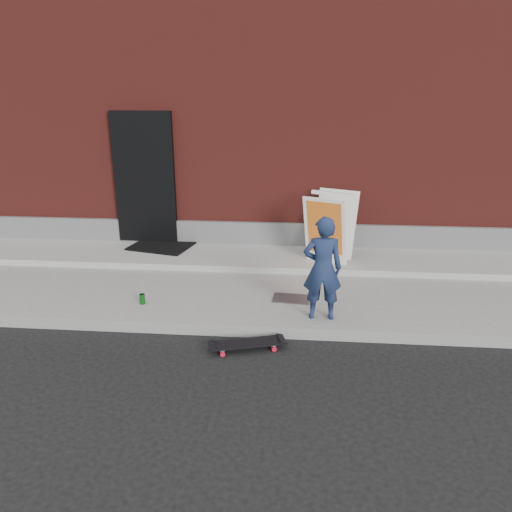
# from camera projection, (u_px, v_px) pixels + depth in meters

# --- Properties ---
(ground) EXTENTS (80.00, 80.00, 0.00)m
(ground) POSITION_uv_depth(u_px,v_px,m) (289.00, 339.00, 6.09)
(ground) COLOR black
(ground) RESTS_ON ground
(sidewalk) EXTENTS (20.00, 3.00, 0.15)m
(sidewalk) POSITION_uv_depth(u_px,v_px,m) (292.00, 286.00, 7.48)
(sidewalk) COLOR gray
(sidewalk) RESTS_ON ground
(apron) EXTENTS (20.00, 1.20, 0.10)m
(apron) POSITION_uv_depth(u_px,v_px,m) (293.00, 258.00, 8.28)
(apron) COLOR #999993
(apron) RESTS_ON sidewalk
(building) EXTENTS (20.00, 8.10, 5.00)m
(building) POSITION_uv_depth(u_px,v_px,m) (299.00, 103.00, 11.85)
(building) COLOR maroon
(building) RESTS_ON ground
(child) EXTENTS (0.49, 0.33, 1.32)m
(child) POSITION_uv_depth(u_px,v_px,m) (322.00, 269.00, 6.11)
(child) COLOR #1B2A4D
(child) RESTS_ON sidewalk
(skateboard) EXTENTS (0.90, 0.46, 0.10)m
(skateboard) POSITION_uv_depth(u_px,v_px,m) (247.00, 344.00, 5.83)
(skateboard) COLOR red
(skateboard) RESTS_ON ground
(pizza_sign) EXTENTS (0.92, 0.98, 1.11)m
(pizza_sign) POSITION_uv_depth(u_px,v_px,m) (330.00, 227.00, 7.89)
(pizza_sign) COLOR white
(pizza_sign) RESTS_ON apron
(soda_can) EXTENTS (0.09, 0.09, 0.14)m
(soda_can) POSITION_uv_depth(u_px,v_px,m) (142.00, 299.00, 6.69)
(soda_can) COLOR #16701F
(soda_can) RESTS_ON sidewalk
(doormat) EXTENTS (1.17, 1.03, 0.03)m
(doormat) POSITION_uv_depth(u_px,v_px,m) (162.00, 245.00, 8.73)
(doormat) COLOR black
(doormat) RESTS_ON apron
(utility_plate) EXTENTS (0.53, 0.36, 0.02)m
(utility_plate) POSITION_uv_depth(u_px,v_px,m) (291.00, 299.00, 6.85)
(utility_plate) COLOR #535257
(utility_plate) RESTS_ON sidewalk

